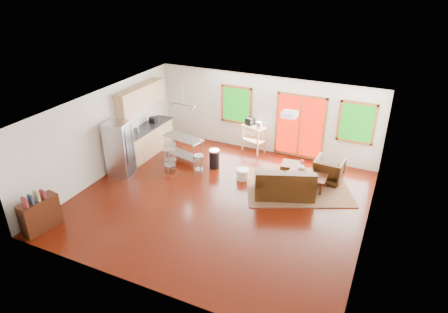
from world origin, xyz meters
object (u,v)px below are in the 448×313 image
at_px(loveseat, 284,185).
at_px(coffee_table, 307,176).
at_px(ottoman, 291,169).
at_px(rug, 297,186).
at_px(kitchen_cart, 254,130).
at_px(armchair, 329,169).
at_px(island, 184,145).
at_px(refrigerator, 120,149).

distance_m(loveseat, coffee_table, 0.82).
xyz_separation_m(loveseat, ottoman, (-0.18, 1.27, -0.16)).
distance_m(rug, kitchen_cart, 2.73).
bearing_deg(coffee_table, loveseat, -123.93).
xyz_separation_m(loveseat, coffee_table, (0.45, 0.68, 0.04)).
bearing_deg(rug, armchair, 44.57).
bearing_deg(loveseat, armchair, 33.46).
distance_m(armchair, island, 4.54).
xyz_separation_m(island, kitchen_cart, (1.76, 1.60, 0.23)).
relative_size(coffee_table, ottoman, 2.00).
bearing_deg(rug, kitchen_cart, 140.35).
height_order(loveseat, kitchen_cart, kitchen_cart).
bearing_deg(refrigerator, rug, 5.11).
xyz_separation_m(coffee_table, ottoman, (-0.64, 0.59, -0.19)).
distance_m(coffee_table, kitchen_cart, 2.80).
height_order(coffee_table, kitchen_cart, kitchen_cart).
bearing_deg(ottoman, loveseat, -81.82).
bearing_deg(kitchen_cart, armchair, -19.19).
relative_size(loveseat, ottoman, 3.32).
xyz_separation_m(ottoman, refrigerator, (-4.66, -2.10, 0.65)).
bearing_deg(kitchen_cart, rug, -39.65).
bearing_deg(loveseat, rug, 49.70).
distance_m(refrigerator, kitchen_cart, 4.36).
bearing_deg(armchair, rug, 47.51).
bearing_deg(coffee_table, armchair, 53.78).
relative_size(armchair, refrigerator, 0.48).
relative_size(coffee_table, armchair, 1.35).
distance_m(loveseat, kitchen_cart, 2.94).
height_order(loveseat, island, loveseat).
bearing_deg(coffee_table, refrigerator, -164.09).
height_order(rug, refrigerator, refrigerator).
relative_size(armchair, island, 0.57).
height_order(coffee_table, armchair, armchair).
bearing_deg(coffee_table, ottoman, 137.18).
bearing_deg(ottoman, rug, -58.74).
relative_size(rug, coffee_table, 2.64).
distance_m(refrigerator, island, 2.01).
height_order(rug, ottoman, ottoman).
distance_m(coffee_table, ottoman, 0.89).
xyz_separation_m(ottoman, kitchen_cart, (-1.62, 1.02, 0.62)).
distance_m(rug, coffee_table, 0.44).
bearing_deg(island, loveseat, -10.87).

